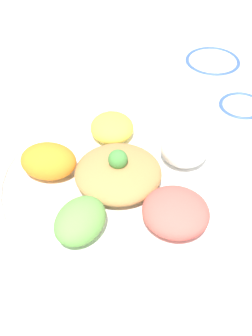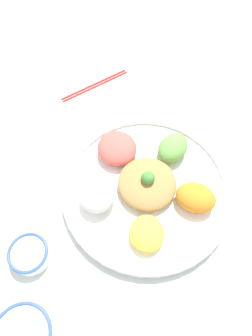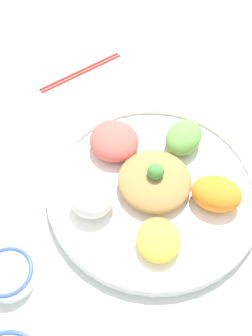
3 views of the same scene
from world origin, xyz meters
name	(u,v)px [view 3 (image 3 of 3)]	position (x,y,z in m)	size (l,w,h in m)	color
ground_plane	(157,209)	(0.00, 0.00, 0.00)	(2.40, 2.40, 0.00)	silver
salad_platter	(151,184)	(0.04, 0.00, 0.02)	(0.41, 0.41, 0.09)	white
sauce_bowl_dark	(9,274)	(-0.09, 0.27, 0.02)	(0.09, 0.09, 0.04)	white
chopsticks_pair_near	(81,71)	(0.40, 0.11, 0.00)	(0.12, 0.21, 0.01)	red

